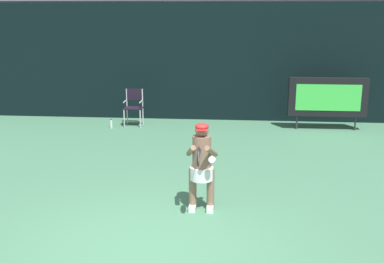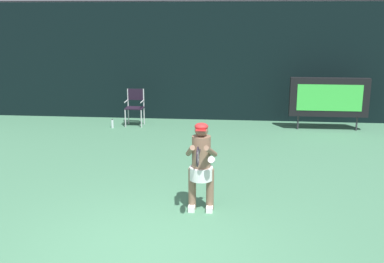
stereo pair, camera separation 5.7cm
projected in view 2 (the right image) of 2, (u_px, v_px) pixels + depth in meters
ground at (142, 258)px, 6.24m from camera, size 18.00×22.00×0.03m
backdrop_screen at (197, 62)px, 14.18m from camera, size 18.00×0.12×3.66m
scoreboard at (329, 97)px, 13.00m from camera, size 2.20×0.21×1.50m
umpire_chair at (135, 105)px, 13.66m from camera, size 0.52×0.44×1.08m
water_bottle at (112, 124)px, 13.43m from camera, size 0.07×0.07×0.27m
tennis_player at (201, 163)px, 7.59m from camera, size 0.54×0.61×1.50m
tennis_racket at (198, 156)px, 7.04m from camera, size 0.03×0.60×0.31m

